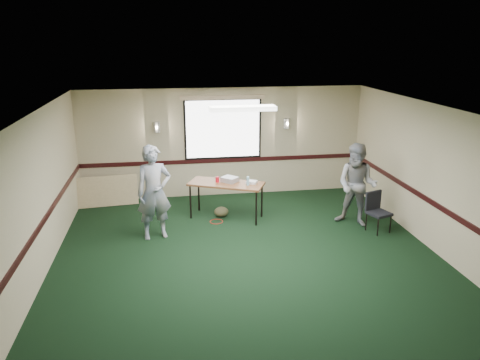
{
  "coord_description": "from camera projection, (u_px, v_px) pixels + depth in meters",
  "views": [
    {
      "loc": [
        -1.36,
        -7.28,
        3.88
      ],
      "look_at": [
        0.0,
        1.3,
        1.2
      ],
      "focal_mm": 35.0,
      "sensor_mm": 36.0,
      "label": 1
    }
  ],
  "objects": [
    {
      "name": "water_bottle",
      "position": [
        248.0,
        181.0,
        10.02
      ],
      "size": [
        0.06,
        0.06,
        0.19
      ],
      "primitive_type": "cylinder",
      "color": "#7BB2CA",
      "rests_on": "folding_table"
    },
    {
      "name": "room_shell",
      "position": [
        234.0,
        151.0,
        9.76
      ],
      "size": [
        8.0,
        8.02,
        8.0
      ],
      "color": "#C3AF8D",
      "rests_on": "ground"
    },
    {
      "name": "folding_table",
      "position": [
        226.0,
        185.0,
        10.23
      ],
      "size": [
        1.75,
        1.27,
        0.81
      ],
      "rotation": [
        0.0,
        0.0,
        -0.43
      ],
      "color": "brown",
      "rests_on": "ground"
    },
    {
      "name": "game_console",
      "position": [
        252.0,
        182.0,
        10.18
      ],
      "size": [
        0.28,
        0.26,
        0.06
      ],
      "primitive_type": "cube",
      "rotation": [
        0.0,
        0.0,
        -0.46
      ],
      "color": "silver",
      "rests_on": "folding_table"
    },
    {
      "name": "red_cup",
      "position": [
        217.0,
        179.0,
        10.25
      ],
      "size": [
        0.08,
        0.08,
        0.12
      ],
      "primitive_type": "cylinder",
      "color": "red",
      "rests_on": "folding_table"
    },
    {
      "name": "projector",
      "position": [
        230.0,
        179.0,
        10.27
      ],
      "size": [
        0.42,
        0.42,
        0.11
      ],
      "primitive_type": "cube",
      "rotation": [
        0.0,
        0.0,
        -0.75
      ],
      "color": "#9A9AA2",
      "rests_on": "folding_table"
    },
    {
      "name": "folded_table",
      "position": [
        107.0,
        191.0,
        11.09
      ],
      "size": [
        1.42,
        0.36,
        0.72
      ],
      "primitive_type": "cube",
      "rotation": [
        -0.21,
        0.0,
        0.11
      ],
      "color": "tan",
      "rests_on": "ground"
    },
    {
      "name": "ground",
      "position": [
        252.0,
        267.0,
        8.22
      ],
      "size": [
        8.0,
        8.0,
        0.0
      ],
      "primitive_type": "plane",
      "color": "black",
      "rests_on": "ground"
    },
    {
      "name": "conference_chair",
      "position": [
        376.0,
        208.0,
        9.63
      ],
      "size": [
        0.52,
        0.53,
        0.83
      ],
      "rotation": [
        0.0,
        0.0,
        0.34
      ],
      "color": "black",
      "rests_on": "ground"
    },
    {
      "name": "duffel_bag",
      "position": [
        221.0,
        212.0,
        10.47
      ],
      "size": [
        0.37,
        0.32,
        0.23
      ],
      "primitive_type": "ellipsoid",
      "rotation": [
        0.0,
        0.0,
        0.26
      ],
      "color": "#484229",
      "rests_on": "ground"
    },
    {
      "name": "person_left",
      "position": [
        154.0,
        192.0,
        9.17
      ],
      "size": [
        0.77,
        0.59,
        1.89
      ],
      "primitive_type": "imported",
      "rotation": [
        0.0,
        0.0,
        0.22
      ],
      "color": "#3A5481",
      "rests_on": "ground"
    },
    {
      "name": "cable_coil",
      "position": [
        216.0,
        222.0,
        10.2
      ],
      "size": [
        0.35,
        0.35,
        0.01
      ],
      "primitive_type": "torus",
      "rotation": [
        0.0,
        0.0,
        -0.24
      ],
      "color": "red",
      "rests_on": "ground"
    },
    {
      "name": "person_right",
      "position": [
        357.0,
        185.0,
        9.82
      ],
      "size": [
        1.09,
        1.06,
        1.77
      ],
      "primitive_type": "imported",
      "rotation": [
        0.0,
        0.0,
        -0.66
      ],
      "color": "#6F84AD",
      "rests_on": "ground"
    }
  ]
}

